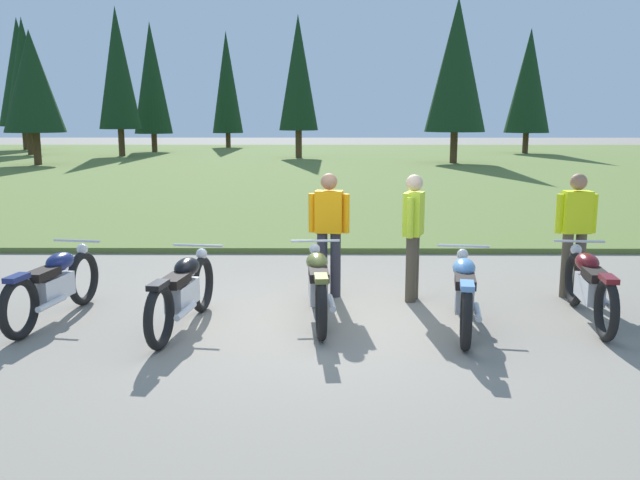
{
  "coord_description": "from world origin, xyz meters",
  "views": [
    {
      "loc": [
        0.06,
        -7.57,
        2.41
      ],
      "look_at": [
        0.0,
        0.6,
        0.9
      ],
      "focal_mm": 37.71,
      "sensor_mm": 36.0,
      "label": 1
    }
  ],
  "objects_px": {
    "motorcycle_navy": "(54,285)",
    "motorcycle_black": "(183,291)",
    "motorcycle_sky_blue": "(464,292)",
    "rider_near_row_end": "(413,230)",
    "motorcycle_maroon": "(589,285)",
    "rider_with_back_turned": "(575,228)",
    "rider_checking_bike": "(329,227)",
    "motorcycle_olive": "(318,285)"
  },
  "relations": [
    {
      "from": "motorcycle_navy",
      "to": "motorcycle_black",
      "type": "relative_size",
      "value": 1.0
    },
    {
      "from": "motorcycle_black",
      "to": "motorcycle_sky_blue",
      "type": "bearing_deg",
      "value": -0.07
    },
    {
      "from": "motorcycle_sky_blue",
      "to": "rider_near_row_end",
      "type": "height_order",
      "value": "rider_near_row_end"
    },
    {
      "from": "motorcycle_maroon",
      "to": "rider_near_row_end",
      "type": "xyz_separation_m",
      "value": [
        -1.98,
        0.91,
        0.51
      ]
    },
    {
      "from": "motorcycle_black",
      "to": "motorcycle_maroon",
      "type": "relative_size",
      "value": 1.0
    },
    {
      "from": "rider_with_back_turned",
      "to": "motorcycle_navy",
      "type": "bearing_deg",
      "value": -170.47
    },
    {
      "from": "motorcycle_sky_blue",
      "to": "motorcycle_maroon",
      "type": "distance_m",
      "value": 1.58
    },
    {
      "from": "motorcycle_maroon",
      "to": "rider_near_row_end",
      "type": "height_order",
      "value": "rider_near_row_end"
    },
    {
      "from": "rider_with_back_turned",
      "to": "rider_near_row_end",
      "type": "xyz_separation_m",
      "value": [
        -2.18,
        -0.18,
        0.0
      ]
    },
    {
      "from": "motorcycle_navy",
      "to": "rider_checking_bike",
      "type": "height_order",
      "value": "rider_checking_bike"
    },
    {
      "from": "motorcycle_navy",
      "to": "motorcycle_black",
      "type": "xyz_separation_m",
      "value": [
        1.6,
        -0.3,
        0.0
      ]
    },
    {
      "from": "motorcycle_navy",
      "to": "motorcycle_sky_blue",
      "type": "xyz_separation_m",
      "value": [
        4.81,
        -0.3,
        0.0
      ]
    },
    {
      "from": "motorcycle_navy",
      "to": "motorcycle_sky_blue",
      "type": "distance_m",
      "value": 4.82
    },
    {
      "from": "motorcycle_black",
      "to": "motorcycle_olive",
      "type": "bearing_deg",
      "value": 11.6
    },
    {
      "from": "rider_checking_bike",
      "to": "rider_near_row_end",
      "type": "relative_size",
      "value": 1.0
    },
    {
      "from": "motorcycle_navy",
      "to": "motorcycle_maroon",
      "type": "height_order",
      "value": "same"
    },
    {
      "from": "motorcycle_black",
      "to": "rider_with_back_turned",
      "type": "xyz_separation_m",
      "value": [
        4.96,
        1.4,
        0.51
      ]
    },
    {
      "from": "motorcycle_olive",
      "to": "motorcycle_maroon",
      "type": "relative_size",
      "value": 1.0
    },
    {
      "from": "rider_with_back_turned",
      "to": "rider_near_row_end",
      "type": "bearing_deg",
      "value": -175.38
    },
    {
      "from": "rider_with_back_turned",
      "to": "rider_near_row_end",
      "type": "relative_size",
      "value": 1.0
    },
    {
      "from": "motorcycle_black",
      "to": "rider_near_row_end",
      "type": "height_order",
      "value": "rider_near_row_end"
    },
    {
      "from": "motorcycle_sky_blue",
      "to": "rider_checking_bike",
      "type": "xyz_separation_m",
      "value": [
        -1.53,
        1.41,
        0.51
      ]
    },
    {
      "from": "motorcycle_olive",
      "to": "rider_near_row_end",
      "type": "xyz_separation_m",
      "value": [
        1.24,
        0.91,
        0.51
      ]
    },
    {
      "from": "rider_near_row_end",
      "to": "rider_with_back_turned",
      "type": "bearing_deg",
      "value": 4.62
    },
    {
      "from": "motorcycle_olive",
      "to": "rider_with_back_turned",
      "type": "relative_size",
      "value": 1.26
    },
    {
      "from": "motorcycle_sky_blue",
      "to": "rider_near_row_end",
      "type": "relative_size",
      "value": 1.25
    },
    {
      "from": "rider_checking_bike",
      "to": "motorcycle_maroon",
      "type": "bearing_deg",
      "value": -19.59
    },
    {
      "from": "rider_with_back_turned",
      "to": "rider_checking_bike",
      "type": "xyz_separation_m",
      "value": [
        -3.28,
        0.01,
        0.0
      ]
    },
    {
      "from": "motorcycle_sky_blue",
      "to": "motorcycle_black",
      "type": "bearing_deg",
      "value": 179.93
    },
    {
      "from": "motorcycle_black",
      "to": "rider_checking_bike",
      "type": "distance_m",
      "value": 2.25
    },
    {
      "from": "motorcycle_black",
      "to": "motorcycle_sky_blue",
      "type": "relative_size",
      "value": 1.0
    },
    {
      "from": "motorcycle_sky_blue",
      "to": "motorcycle_navy",
      "type": "bearing_deg",
      "value": 176.39
    },
    {
      "from": "rider_with_back_turned",
      "to": "motorcycle_olive",
      "type": "bearing_deg",
      "value": -162.4
    },
    {
      "from": "motorcycle_sky_blue",
      "to": "rider_with_back_turned",
      "type": "height_order",
      "value": "rider_with_back_turned"
    },
    {
      "from": "motorcycle_olive",
      "to": "motorcycle_navy",
      "type": "bearing_deg",
      "value": -179.69
    },
    {
      "from": "rider_near_row_end",
      "to": "rider_checking_bike",
      "type": "bearing_deg",
      "value": 170.51
    },
    {
      "from": "motorcycle_black",
      "to": "motorcycle_olive",
      "type": "xyz_separation_m",
      "value": [
        1.54,
        0.32,
        0.0
      ]
    },
    {
      "from": "motorcycle_navy",
      "to": "rider_with_back_turned",
      "type": "xyz_separation_m",
      "value": [
        6.55,
        1.1,
        0.51
      ]
    },
    {
      "from": "motorcycle_olive",
      "to": "rider_near_row_end",
      "type": "bearing_deg",
      "value": 36.24
    },
    {
      "from": "rider_checking_bike",
      "to": "motorcycle_navy",
      "type": "bearing_deg",
      "value": -161.3
    },
    {
      "from": "rider_checking_bike",
      "to": "rider_near_row_end",
      "type": "bearing_deg",
      "value": -9.49
    },
    {
      "from": "motorcycle_black",
      "to": "rider_checking_bike",
      "type": "relative_size",
      "value": 1.25
    }
  ]
}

